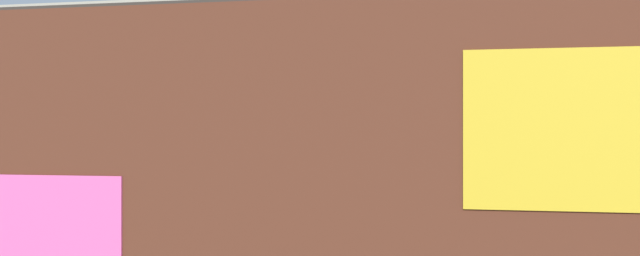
{
  "coord_description": "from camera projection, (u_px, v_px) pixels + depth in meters",
  "views": [
    {
      "loc": [
        1.88,
        -11.06,
        2.65
      ],
      "look_at": [
        -1.25,
        1.25,
        2.67
      ],
      "focal_mm": 48.11,
      "sensor_mm": 36.0,
      "label": 1
    }
  ],
  "objects": [
    {
      "name": "freight_car",
      "position": [
        311.0,
        141.0,
        11.43
      ],
      "size": [
        16.35,
        3.04,
        4.41
      ],
      "color": "#472316",
      "rests_on": "ground_plane"
    },
    {
      "name": "flagpole",
      "position": [
        539.0,
        35.0,
        22.49
      ],
      "size": [
        1.21,
        1.24,
        7.87
      ],
      "color": "silver",
      "rests_on": "ground_plane"
    },
    {
      "name": "hillside",
      "position": [
        516.0,
        87.0,
        73.97
      ],
      "size": [
        117.06,
        33.81,
        16.74
      ],
      "color": "gray",
      "rests_on": "ground_plane"
    },
    {
      "name": "parked_car_red",
      "position": [
        235.0,
        216.0,
        18.17
      ],
      "size": [
        4.6,
        2.06,
        1.63
      ],
      "color": "#B21E1E",
      "rests_on": "ground_plane"
    },
    {
      "name": "parked_car_blue",
      "position": [
        492.0,
        218.0,
        17.43
      ],
      "size": [
        4.75,
        1.99,
        1.7
      ],
      "color": "navy",
      "rests_on": "ground_plane"
    }
  ]
}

